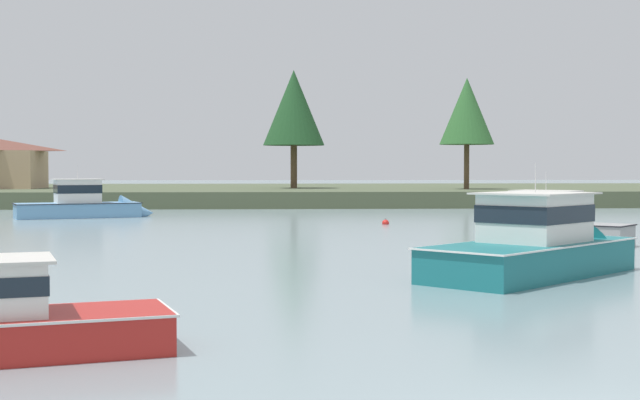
% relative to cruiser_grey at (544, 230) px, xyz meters
% --- Properties ---
extents(far_shore_bank, '(227.76, 42.17, 1.49)m').
position_rel_cruiser_grey_xyz_m(far_shore_bank, '(-8.60, 57.77, 0.12)').
color(far_shore_bank, '#4C563D').
rests_on(far_shore_bank, ground).
extents(cruiser_grey, '(7.10, 6.46, 4.15)m').
position_rel_cruiser_grey_xyz_m(cruiser_grey, '(0.00, 0.00, 0.00)').
color(cruiser_grey, gray).
rests_on(cruiser_grey, ground).
extents(cruiser_skyblue, '(10.38, 6.20, 4.98)m').
position_rel_cruiser_grey_xyz_m(cruiser_skyblue, '(-26.07, 24.39, 0.01)').
color(cruiser_skyblue, '#669ECC').
rests_on(cruiser_skyblue, ground).
extents(cruiser_teal, '(9.48, 9.30, 5.00)m').
position_rel_cruiser_grey_xyz_m(cruiser_teal, '(-3.67, -12.20, 0.00)').
color(cruiser_teal, '#196B70').
rests_on(cruiser_teal, ground).
extents(mooring_buoy_red, '(0.46, 0.46, 0.51)m').
position_rel_cruiser_grey_xyz_m(mooring_buoy_red, '(-5.67, 14.98, -0.55)').
color(mooring_buoy_red, red).
rests_on(mooring_buoy_red, ground).
extents(shore_tree_right_mid, '(5.41, 5.41, 11.05)m').
position_rel_cruiser_grey_xyz_m(shore_tree_right_mid, '(6.55, 46.74, 8.57)').
color(shore_tree_right_mid, brown).
rests_on(shore_tree_right_mid, far_shore_bank).
extents(shore_tree_inland_a, '(6.37, 6.37, 12.23)m').
position_rel_cruiser_grey_xyz_m(shore_tree_inland_a, '(-10.50, 51.63, 9.16)').
color(shore_tree_inland_a, brown).
rests_on(shore_tree_inland_a, far_shore_bank).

